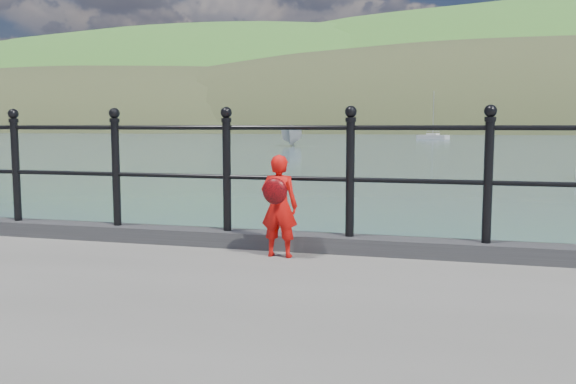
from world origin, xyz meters
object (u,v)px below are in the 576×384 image
(railing, at_px, (287,162))
(child, at_px, (279,205))
(launch_white, at_px, (292,136))
(sailboat_deep, at_px, (433,137))

(railing, bearing_deg, child, -86.00)
(railing, distance_m, launch_white, 59.30)
(railing, xyz_separation_m, launch_white, (-15.13, 57.33, -0.70))
(child, xyz_separation_m, launch_white, (-15.15, 57.69, -0.34))
(railing, xyz_separation_m, child, (0.03, -0.36, -0.36))
(child, bearing_deg, launch_white, -74.41)
(railing, relative_size, sailboat_deep, 2.29)
(railing, height_order, launch_white, railing)
(railing, height_order, child, railing)
(railing, distance_m, child, 0.51)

